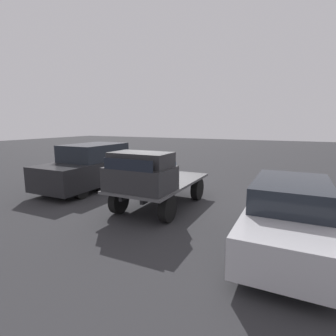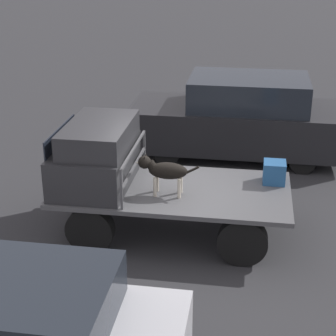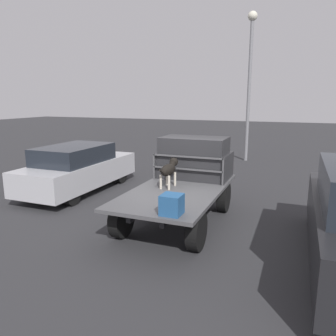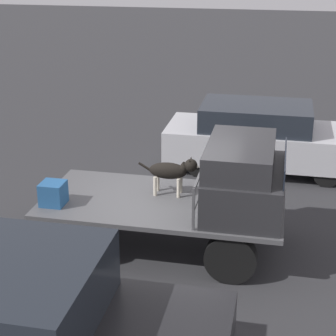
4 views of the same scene
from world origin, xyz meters
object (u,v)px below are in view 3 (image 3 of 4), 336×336
cargo_crate (172,205)px  parked_sedan (78,168)px  light_pole_near (250,67)px  flatbed_truck (178,198)px  dog (169,169)px

cargo_crate → parked_sedan: (3.25, 4.59, -0.29)m
cargo_crate → light_pole_near: bearing=1.4°
parked_sedan → light_pole_near: bearing=-32.4°
flatbed_truck → cargo_crate: size_ratio=10.50×
flatbed_truck → parked_sedan: bearing=69.9°
cargo_crate → parked_sedan: 5.63m
cargo_crate → flatbed_truck: bearing=16.3°
dog → light_pole_near: size_ratio=0.15×
dog → flatbed_truck: bearing=-124.4°
flatbed_truck → cargo_crate: (-1.76, -0.51, 0.44)m
dog → cargo_crate: dog is taller
cargo_crate → light_pole_near: light_pole_near is taller
dog → parked_sedan: bearing=59.6°
cargo_crate → light_pole_near: 11.56m
light_pole_near → parked_sedan: bearing=150.9°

